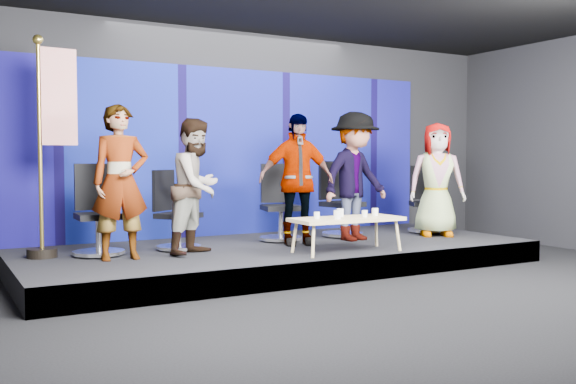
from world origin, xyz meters
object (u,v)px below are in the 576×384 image
mug_d (365,214)px  mug_e (375,212)px  chair_d (340,212)px  mug_c (340,213)px  mug_a (317,215)px  mug_b (337,215)px  panelist_e (437,180)px  coffee_table (347,220)px  panelist_c (296,179)px  panelist_a (120,182)px  chair_b (175,224)px  flag_stand (52,141)px  chair_c (280,215)px  chair_a (97,225)px  panelist_d (355,176)px  panelist_b (197,186)px  chair_e (426,210)px

mug_d → mug_e: (0.23, 0.08, 0.01)m
chair_d → mug_c: bearing=-135.9°
mug_a → mug_b: mug_b is taller
panelist_e → coffee_table: size_ratio=1.20×
panelist_c → mug_b: panelist_c is taller
panelist_a → chair_b: (0.83, 0.46, -0.57)m
mug_a → flag_stand: (-2.92, 1.38, 0.93)m
chair_d → coffee_table: size_ratio=0.79×
mug_c → panelist_a: bearing=165.8°
chair_b → mug_d: size_ratio=12.25×
chair_c → coffee_table: 1.44m
chair_a → flag_stand: (-0.50, 0.13, 1.04)m
mug_d → chair_b: bearing=147.9°
panelist_d → flag_stand: size_ratio=0.70×
mug_c → mug_e: 0.50m
coffee_table → chair_d: bearing=59.1°
chair_d → mug_d: chair_d is taller
panelist_b → flag_stand: size_ratio=0.64×
chair_b → coffee_table: chair_b is taller
panelist_a → panelist_e: bearing=1.0°
mug_d → panelist_d: bearing=61.2°
mug_a → coffee_table: bearing=-5.9°
chair_b → mug_c: (1.83, -1.14, 0.15)m
chair_e → mug_e: bearing=-118.4°
mug_c → chair_e: bearing=24.1°
mug_b → chair_d: bearing=55.1°
panelist_a → coffee_table: bearing=-14.9°
chair_c → flag_stand: bearing=-166.4°
mug_b → mug_d: bearing=7.3°
chair_b → mug_e: chair_b is taller
panelist_b → flag_stand: (-1.61, 0.64, 0.56)m
panelist_a → mug_a: bearing=-16.9°
coffee_table → flag_stand: 3.77m
chair_c → mug_c: size_ratio=10.67×
chair_c → mug_a: 1.41m
chair_e → coffee_table: size_ratio=0.74×
chair_b → mug_b: chair_b is taller
mug_d → panelist_e: bearing=21.9°
panelist_a → chair_b: 1.11m
chair_c → mug_b: (-0.02, -1.53, 0.13)m
chair_e → coffee_table: (-2.38, -1.20, 0.05)m
panelist_c → panelist_e: bearing=9.0°
panelist_a → mug_c: (2.67, -0.68, -0.42)m
chair_c → mug_b: bearing=-77.2°
panelist_e → mug_e: size_ratio=17.61×
mug_e → chair_a: bearing=159.3°
chair_b → panelist_e: panelist_e is taller
panelist_c → mug_e: (0.69, -0.89, -0.41)m
mug_a → mug_e: 0.90m
chair_e → mug_a: chair_e is taller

